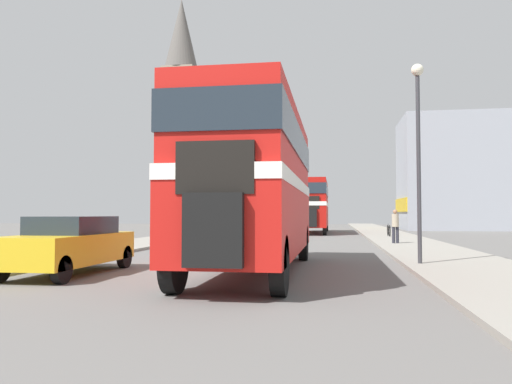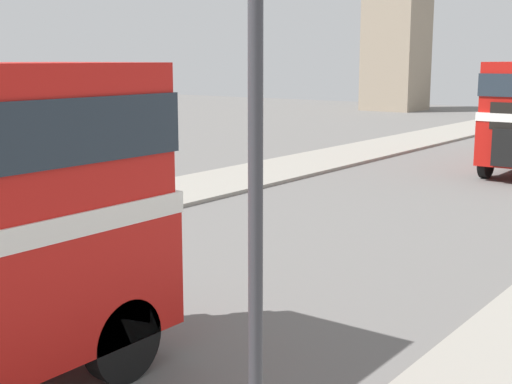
% 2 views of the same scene
% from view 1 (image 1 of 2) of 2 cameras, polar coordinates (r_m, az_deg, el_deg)
% --- Properties ---
extents(ground_plane, '(120.00, 120.00, 0.00)m').
position_cam_1_polar(ground_plane, '(14.70, -3.03, -8.58)').
color(ground_plane, slate).
extents(sidewalk_right, '(3.50, 120.00, 0.12)m').
position_cam_1_polar(sidewalk_right, '(14.85, 23.66, -8.08)').
color(sidewalk_right, gray).
rests_on(sidewalk_right, ground_plane).
extents(sidewalk_left, '(3.50, 120.00, 0.12)m').
position_cam_1_polar(sidewalk_left, '(17.38, -25.54, -7.20)').
color(sidewalk_left, gray).
rests_on(sidewalk_left, ground_plane).
extents(double_decker_bus, '(2.38, 9.58, 4.22)m').
position_cam_1_polar(double_decker_bus, '(13.34, -0.01, 1.66)').
color(double_decker_bus, red).
rests_on(double_decker_bus, ground_plane).
extents(bus_distant, '(2.44, 10.63, 4.16)m').
position_cam_1_polar(bus_distant, '(40.43, 6.44, -1.15)').
color(bus_distant, '#B2140F').
rests_on(bus_distant, ground_plane).
extents(car_parked_near, '(1.73, 4.26, 1.49)m').
position_cam_1_polar(car_parked_near, '(13.81, -20.48, -5.61)').
color(car_parked_near, gold).
rests_on(car_parked_near, ground_plane).
extents(pedestrian_walking, '(0.33, 0.33, 1.65)m').
position_cam_1_polar(pedestrian_walking, '(25.35, 15.63, -3.55)').
color(pedestrian_walking, '#282833').
rests_on(pedestrian_walking, sidewalk_right).
extents(bicycle_on_pavement, '(0.05, 1.76, 0.78)m').
position_cam_1_polar(bicycle_on_pavement, '(33.15, 14.94, -4.27)').
color(bicycle_on_pavement, black).
rests_on(bicycle_on_pavement, sidewalk_right).
extents(street_lamp, '(0.36, 0.36, 5.86)m').
position_cam_1_polar(street_lamp, '(15.48, 18.05, 6.53)').
color(street_lamp, '#38383D').
rests_on(street_lamp, sidewalk_right).
extents(church_tower, '(4.63, 4.63, 31.47)m').
position_cam_1_polar(church_tower, '(70.55, -8.58, 9.41)').
color(church_tower, gray).
rests_on(church_tower, ground_plane).
extents(shop_building_block, '(16.61, 8.28, 10.90)m').
position_cam_1_polar(shop_building_block, '(53.01, 25.14, 1.95)').
color(shop_building_block, '#999EA8').
rests_on(shop_building_block, ground_plane).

